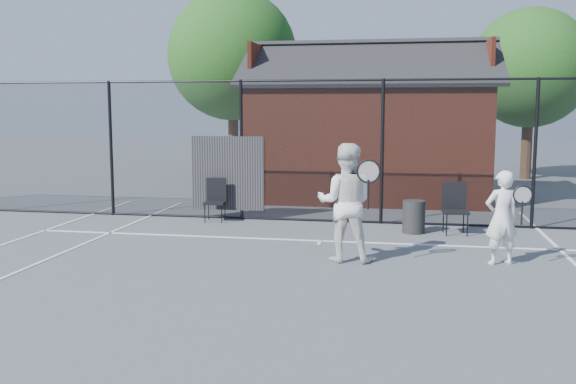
% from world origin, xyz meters
% --- Properties ---
extents(ground, '(80.00, 80.00, 0.00)m').
position_xyz_m(ground, '(0.00, 0.00, 0.00)').
color(ground, '#4F565A').
rests_on(ground, ground).
extents(court_lines, '(11.02, 18.00, 0.01)m').
position_xyz_m(court_lines, '(0.00, -1.32, 0.01)').
color(court_lines, silver).
rests_on(court_lines, ground).
extents(fence, '(22.04, 3.00, 3.00)m').
position_xyz_m(fence, '(-0.30, 5.00, 1.45)').
color(fence, black).
rests_on(fence, ground).
extents(clubhouse, '(6.50, 4.36, 4.19)m').
position_xyz_m(clubhouse, '(0.50, 9.00, 1.61)').
color(clubhouse, maroon).
rests_on(clubhouse, ground).
extents(tree_left, '(4.48, 4.48, 6.44)m').
position_xyz_m(tree_left, '(-4.50, 13.50, 4.19)').
color(tree_left, '#352415').
rests_on(tree_left, ground).
extents(tree_right, '(3.97, 3.97, 5.70)m').
position_xyz_m(tree_right, '(5.50, 14.50, 3.71)').
color(tree_right, '#352415').
rests_on(tree_right, ground).
extents(player_front, '(0.70, 0.56, 1.46)m').
position_xyz_m(player_front, '(2.96, 1.79, 0.73)').
color(player_front, white).
rests_on(player_front, ground).
extents(player_back, '(1.01, 0.74, 1.87)m').
position_xyz_m(player_back, '(0.57, 1.58, 0.93)').
color(player_back, white).
rests_on(player_back, ground).
extents(chair_left, '(0.47, 0.48, 0.90)m').
position_xyz_m(chair_left, '(-2.49, 4.60, 0.45)').
color(chair_left, black).
rests_on(chair_left, ground).
extents(chair_right, '(0.51, 0.53, 0.97)m').
position_xyz_m(chair_right, '(2.44, 4.10, 0.48)').
color(chair_right, black).
rests_on(chair_right, ground).
extents(waste_bin, '(0.45, 0.45, 0.63)m').
position_xyz_m(waste_bin, '(1.66, 4.10, 0.32)').
color(waste_bin, black).
rests_on(waste_bin, ground).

